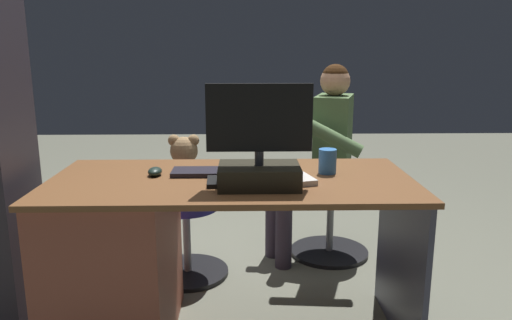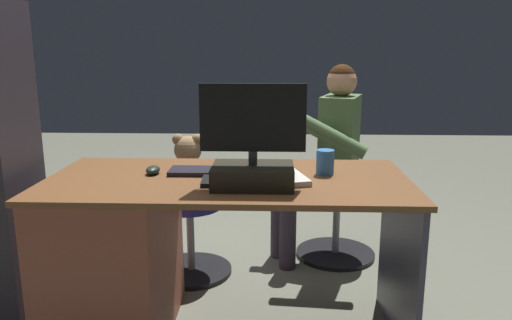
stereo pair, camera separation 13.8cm
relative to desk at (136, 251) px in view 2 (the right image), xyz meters
name	(u,v)px [view 2 (the right image)]	position (x,y,z in m)	size (l,w,h in m)	color
ground_plane	(235,294)	(-0.42, -0.36, -0.39)	(10.00, 10.00, 0.00)	slate
desk	(136,251)	(0.00, 0.00, 0.00)	(1.56, 0.74, 0.74)	brown
monitor	(253,157)	(-0.53, 0.13, 0.46)	(0.42, 0.23, 0.41)	black
keyboard	(217,171)	(-0.36, -0.07, 0.36)	(0.42, 0.14, 0.02)	black
computer_mouse	(153,170)	(-0.08, -0.05, 0.36)	(0.06, 0.10, 0.04)	#1C2B25
cup	(325,162)	(-0.84, -0.08, 0.40)	(0.08, 0.08, 0.11)	#3372BF
tv_remote	(207,181)	(-0.34, 0.09, 0.36)	(0.04, 0.15, 0.02)	black
notebook_binder	(276,177)	(-0.62, 0.02, 0.36)	(0.22, 0.30, 0.02)	silver
office_chair_teddy	(190,231)	(-0.14, -0.61, -0.13)	(0.47, 0.47, 0.46)	black
teddy_bear	(189,169)	(-0.14, -0.62, 0.23)	(0.26, 0.26, 0.36)	#9E7B52
visitor_chair	(337,217)	(-1.01, -0.88, -0.14)	(0.49, 0.49, 0.46)	black
person	(327,148)	(-0.94, -0.86, 0.30)	(0.57, 0.58, 1.20)	#577747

